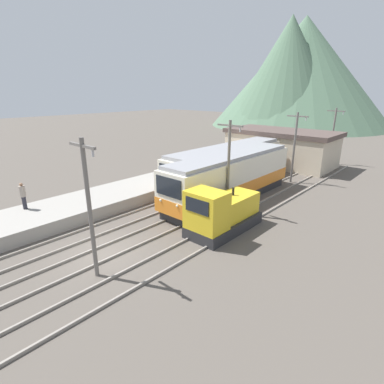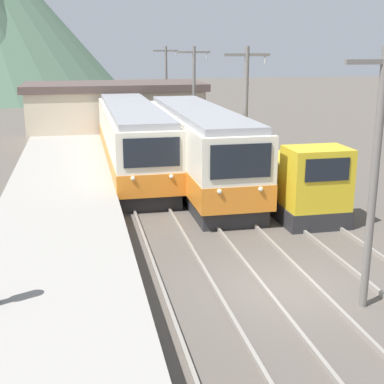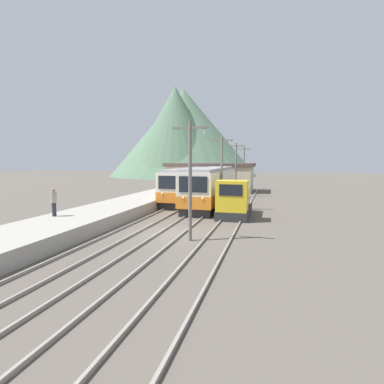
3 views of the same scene
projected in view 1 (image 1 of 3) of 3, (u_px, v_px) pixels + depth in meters
ground_plane at (103, 252)px, 16.41m from camera, size 200.00×200.00×0.00m
platform_left at (52, 215)px, 20.25m from camera, size 4.50×54.00×0.89m
track_left at (79, 236)px, 18.04m from camera, size 1.54×60.00×0.14m
track_center at (105, 252)px, 16.26m from camera, size 1.54×60.00×0.14m
track_right at (140, 274)px, 14.35m from camera, size 1.54×60.00×0.14m
commuter_train_left at (227, 166)px, 28.09m from camera, size 2.84×15.02×3.63m
commuter_train_center at (231, 179)px, 23.89m from camera, size 2.84×13.75×3.78m
shunting_locomotive at (222, 213)px, 18.54m from camera, size 2.40×5.30×3.00m
catenary_mast_near at (89, 205)px, 13.20m from camera, size 2.00×0.20×6.59m
catenary_mast_mid at (229, 164)px, 20.57m from camera, size 2.00×0.20×6.59m
catenary_mast_far at (294, 145)px, 27.95m from camera, size 2.00×0.20×6.59m
catenary_mast_distant at (333, 134)px, 35.32m from camera, size 2.00×0.20×6.59m
person_on_platform at (23, 195)px, 19.77m from camera, size 0.38×0.38×1.82m
station_building at (280, 147)px, 35.73m from camera, size 12.60×6.30×4.09m
mountain_backdrop at (297, 73)px, 72.26m from camera, size 43.13×43.13×25.28m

